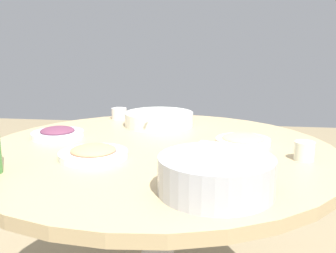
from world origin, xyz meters
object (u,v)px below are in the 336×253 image
at_px(dish_eggplant, 58,133).
at_px(tea_cup_far, 119,114).
at_px(dish_noodles, 243,140).
at_px(tea_cup_near, 304,151).
at_px(round_dining_table, 157,177).
at_px(soup_bowl, 159,119).
at_px(dish_shrimp, 93,153).
at_px(rice_bowl, 216,174).

bearing_deg(dish_eggplant, tea_cup_far, 159.98).
distance_m(dish_noodles, tea_cup_near, 0.24).
bearing_deg(dish_noodles, dish_eggplant, -89.97).
relative_size(round_dining_table, dish_noodles, 6.38).
xyz_separation_m(soup_bowl, tea_cup_far, (-0.12, -0.21, -0.00)).
bearing_deg(tea_cup_near, dish_shrimp, -84.20).
bearing_deg(soup_bowl, round_dining_table, 7.89).
relative_size(dish_shrimp, tea_cup_far, 3.05).
height_order(dish_shrimp, tea_cup_far, tea_cup_far).
distance_m(dish_shrimp, tea_cup_far, 0.62).
xyz_separation_m(rice_bowl, soup_bowl, (-0.73, -0.25, -0.02)).
height_order(round_dining_table, tea_cup_near, tea_cup_near).
distance_m(rice_bowl, dish_noodles, 0.48).
height_order(soup_bowl, tea_cup_near, same).
distance_m(round_dining_table, dish_eggplant, 0.42).
distance_m(round_dining_table, tea_cup_near, 0.50).
bearing_deg(soup_bowl, dish_shrimp, -14.51).
xyz_separation_m(dish_noodles, tea_cup_far, (-0.38, -0.55, 0.01)).
bearing_deg(rice_bowl, dish_shrimp, -121.48).
relative_size(round_dining_table, tea_cup_far, 17.40).
xyz_separation_m(dish_noodles, dish_eggplant, (0.00, -0.69, 0.00)).
bearing_deg(round_dining_table, rice_bowl, 28.45).
relative_size(rice_bowl, dish_noodles, 1.46).
xyz_separation_m(round_dining_table, dish_shrimp, (0.15, -0.18, 0.12)).
relative_size(dish_eggplant, tea_cup_near, 3.14).
bearing_deg(dish_eggplant, dish_shrimp, 42.98).
bearing_deg(tea_cup_far, soup_bowl, 60.35).
height_order(dish_eggplant, tea_cup_far, tea_cup_far).
bearing_deg(dish_shrimp, tea_cup_near, 95.80).
distance_m(round_dining_table, dish_shrimp, 0.26).
xyz_separation_m(dish_shrimp, tea_cup_near, (-0.07, 0.65, 0.01)).
height_order(dish_noodles, tea_cup_near, tea_cup_near).
distance_m(tea_cup_near, tea_cup_far, 0.91).
xyz_separation_m(rice_bowl, tea_cup_far, (-0.85, -0.46, -0.02)).
bearing_deg(soup_bowl, rice_bowl, 19.22).
relative_size(dish_noodles, tea_cup_near, 3.12).
xyz_separation_m(dish_shrimp, dish_eggplant, (-0.23, -0.22, 0.00)).
bearing_deg(rice_bowl, tea_cup_near, 138.64).
bearing_deg(soup_bowl, dish_noodles, 52.59).
relative_size(soup_bowl, tea_cup_near, 5.20).
bearing_deg(tea_cup_near, round_dining_table, -99.67).
relative_size(rice_bowl, dish_shrimp, 1.30).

